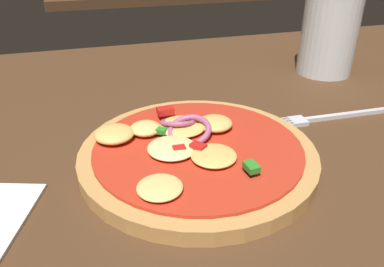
# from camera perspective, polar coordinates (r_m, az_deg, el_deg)

# --- Properties ---
(dining_table) EXTENTS (1.31, 0.90, 0.03)m
(dining_table) POSITION_cam_1_polar(r_m,az_deg,el_deg) (0.37, 7.89, -7.27)
(dining_table) COLOR #4C301C
(dining_table) RESTS_ON ground
(pizza) EXTENTS (0.22, 0.22, 0.03)m
(pizza) POSITION_cam_1_polar(r_m,az_deg,el_deg) (0.36, 0.43, -2.76)
(pizza) COLOR tan
(pizza) RESTS_ON dining_table
(fork) EXTENTS (0.18, 0.02, 0.01)m
(fork) POSITION_cam_1_polar(r_m,az_deg,el_deg) (0.47, 19.85, 2.32)
(fork) COLOR silver
(fork) RESTS_ON dining_table
(beer_glass) EXTENTS (0.08, 0.08, 0.13)m
(beer_glass) POSITION_cam_1_polar(r_m,az_deg,el_deg) (0.61, 19.93, 14.05)
(beer_glass) COLOR silver
(beer_glass) RESTS_ON dining_table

